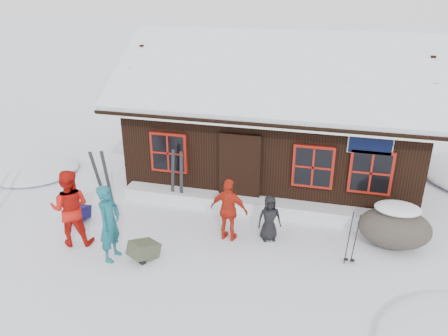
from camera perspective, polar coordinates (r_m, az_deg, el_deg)
The scene contains 14 objects.
ground at distance 10.28m, azimuth -6.06°, elevation -10.43°, with size 120.00×120.00×0.00m, color white.
mountain_hut at distance 13.68m, azimuth 6.93°, elevation 5.63°, with size 8.90×6.09×4.42m.
snow_drift at distance 11.72m, azimuth 4.67°, elevation -4.84°, with size 7.60×0.60×0.35m, color white.
snow_mounds at distance 11.45m, azimuth 5.05°, elevation -6.58°, with size 20.60×13.20×0.48m.
skier_teal at distance 9.78m, azimuth -14.72°, elevation -6.97°, with size 0.65×0.42×1.77m, color #155A66.
skier_orange_left at distance 10.57m, azimuth -19.45°, elevation -4.93°, with size 0.90×0.70×1.85m, color red.
skier_orange_right at distance 10.18m, azimuth 0.66°, elevation -5.52°, with size 0.91×0.38×1.56m, color red.
skier_crouched at distance 10.34m, azimuth 5.95°, elevation -6.54°, with size 0.55×0.36×1.13m, color black.
boulder at distance 10.85m, azimuth 21.40°, elevation -7.14°, with size 1.64×1.23×0.95m.
ski_pair_mid at distance 12.18m, azimuth -15.53°, elevation -1.45°, with size 0.60×0.15×1.62m.
ski_pair_right at distance 11.90m, azimuth -6.14°, elevation -1.32°, with size 0.44×0.13×1.62m.
ski_poles at distance 9.82m, azimuth 16.37°, elevation -8.94°, with size 0.23×0.11×1.28m.
backpack_blue at distance 11.85m, azimuth -18.45°, elevation -5.83°, with size 0.43×0.58×0.31m, color #16114B.
backpack_olive at distance 9.97m, azimuth -10.41°, elevation -10.78°, with size 0.45×0.60×0.33m, color #414632.
Camera 1 is at (3.17, -7.96, 5.69)m, focal length 35.00 mm.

